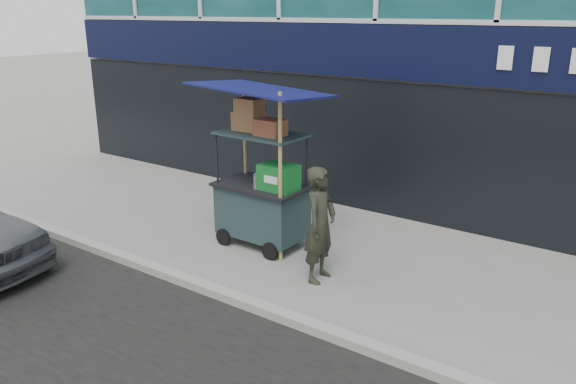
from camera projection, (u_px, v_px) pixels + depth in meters
The scene contains 4 objects.
ground at pixel (232, 292), 7.48m from camera, with size 80.00×80.00×0.00m, color gray.
curb at pixel (222, 294), 7.30m from camera, with size 80.00×0.18×0.12m, color gray.
vendor_cart at pixel (263, 190), 8.73m from camera, with size 1.93×1.38×2.57m.
vendor_man at pixel (320, 225), 7.60m from camera, with size 0.59×0.39×1.62m, color black.
Camera 1 is at (4.44, -5.07, 3.59)m, focal length 35.00 mm.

